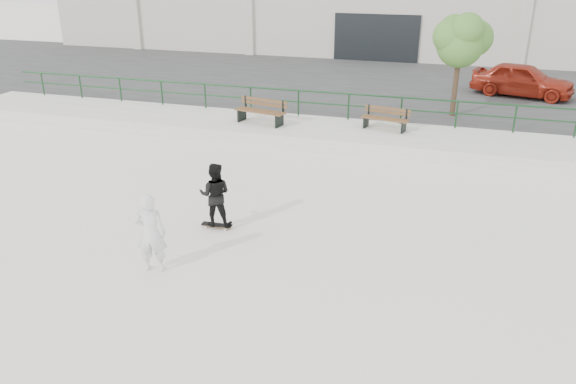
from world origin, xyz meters
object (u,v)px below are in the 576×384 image
(tree, at_px, (462,38))
(skateboard, at_px, (217,225))
(red_car, at_px, (523,80))
(seated_skater, at_px, (151,233))
(bench_left, at_px, (261,111))
(bench_right, at_px, (385,119))
(standing_skater, at_px, (215,195))

(tree, bearing_deg, skateboard, -116.15)
(tree, height_order, red_car, tree)
(skateboard, relative_size, seated_skater, 0.44)
(red_car, relative_size, skateboard, 5.49)
(bench_left, bearing_deg, seated_skater, -72.07)
(red_car, distance_m, seated_skater, 19.60)
(bench_left, relative_size, red_car, 0.48)
(bench_right, distance_m, standing_skater, 8.83)
(bench_right, height_order, skateboard, bench_right)
(bench_right, xyz_separation_m, seated_skater, (-3.55, -10.57, 0.01))
(seated_skater, bearing_deg, bench_right, -123.80)
(tree, relative_size, red_car, 0.91)
(bench_right, xyz_separation_m, standing_skater, (-3.07, -8.28, 0.02))
(skateboard, bearing_deg, bench_right, 66.55)
(tree, bearing_deg, bench_left, -154.77)
(tree, distance_m, seated_skater, 14.73)
(red_car, relative_size, seated_skater, 2.40)
(tree, relative_size, seated_skater, 2.20)
(red_car, bearing_deg, bench_left, 143.00)
(bench_right, relative_size, tree, 0.45)
(red_car, height_order, seated_skater, red_car)
(bench_right, bearing_deg, skateboard, -99.45)
(skateboard, bearing_deg, red_car, 58.72)
(red_car, xyz_separation_m, skateboard, (-8.18, -15.28, -1.17))
(skateboard, distance_m, seated_skater, 2.49)
(bench_left, height_order, skateboard, bench_left)
(bench_left, height_order, bench_right, bench_left)
(tree, relative_size, standing_skater, 2.42)
(bench_left, relative_size, bench_right, 1.16)
(bench_left, distance_m, tree, 8.04)
(bench_left, distance_m, red_car, 12.30)
(skateboard, xyz_separation_m, standing_skater, (-0.00, 0.00, 0.84))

